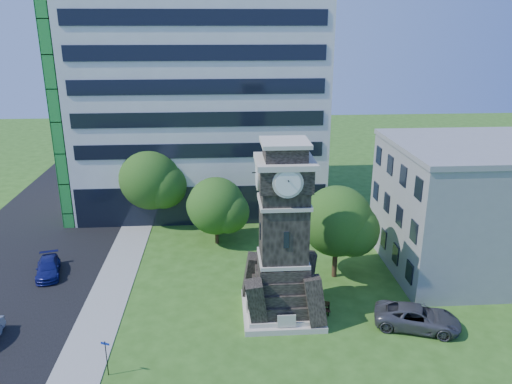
{
  "coord_description": "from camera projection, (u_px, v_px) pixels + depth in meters",
  "views": [
    {
      "loc": [
        -0.89,
        -27.99,
        19.08
      ],
      "look_at": [
        1.61,
        8.01,
        6.87
      ],
      "focal_mm": 35.0,
      "sensor_mm": 36.0,
      "label": 1
    }
  ],
  "objects": [
    {
      "name": "sidewalk",
      "position": [
        109.0,
        296.0,
        36.71
      ],
      "size": [
        3.0,
        70.0,
        0.06
      ],
      "primitive_type": "cube",
      "color": "gray",
      "rests_on": "ground"
    },
    {
      "name": "park_bench",
      "position": [
        315.0,
        307.0,
        34.31
      ],
      "size": [
        2.04,
        0.54,
        1.06
      ],
      "rotation": [
        0.0,
        0.0,
        -0.3
      ],
      "color": "black",
      "rests_on": "ground"
    },
    {
      "name": "clock_tower",
      "position": [
        283.0,
        243.0,
        33.01
      ],
      "size": [
        5.4,
        5.4,
        12.22
      ],
      "color": "beige",
      "rests_on": "ground"
    },
    {
      "name": "street_sign",
      "position": [
        106.0,
        354.0,
        28.08
      ],
      "size": [
        0.54,
        0.05,
        2.25
      ],
      "rotation": [
        0.0,
        0.0,
        -0.38
      ],
      "color": "black",
      "rests_on": "ground"
    },
    {
      "name": "tree_ne",
      "position": [
        281.0,
        182.0,
        49.87
      ],
      "size": [
        4.95,
        4.5,
        6.43
      ],
      "rotation": [
        0.0,
        0.0,
        0.12
      ],
      "color": "#332114",
      "rests_on": "ground"
    },
    {
      "name": "office_tall",
      "position": [
        198.0,
        72.0,
        52.27
      ],
      "size": [
        26.2,
        15.11,
        28.6
      ],
      "color": "white",
      "rests_on": "ground"
    },
    {
      "name": "car_street_north",
      "position": [
        48.0,
        268.0,
        39.73
      ],
      "size": [
        2.7,
        4.53,
        1.23
      ],
      "primitive_type": "imported",
      "rotation": [
        0.0,
        0.0,
        0.25
      ],
      "color": "navy",
      "rests_on": "ground"
    },
    {
      "name": "office_low",
      "position": [
        485.0,
        207.0,
        39.82
      ],
      "size": [
        15.2,
        12.2,
        10.4
      ],
      "color": "gray",
      "rests_on": "ground"
    },
    {
      "name": "car_east_lot",
      "position": [
        417.0,
        317.0,
        32.75
      ],
      "size": [
        6.05,
        4.17,
        1.53
      ],
      "primitive_type": "imported",
      "rotation": [
        0.0,
        0.0,
        1.25
      ],
      "color": "#49494E",
      "rests_on": "ground"
    },
    {
      "name": "tree_nw",
      "position": [
        152.0,
        180.0,
        48.86
      ],
      "size": [
        6.79,
        6.18,
        7.82
      ],
      "rotation": [
        0.0,
        0.0,
        -0.31
      ],
      "color": "#332114",
      "rests_on": "ground"
    },
    {
      "name": "tree_east",
      "position": [
        338.0,
        223.0,
        38.26
      ],
      "size": [
        6.03,
        5.48,
        7.47
      ],
      "rotation": [
        0.0,
        0.0,
        0.34
      ],
      "color": "#332114",
      "rests_on": "ground"
    },
    {
      "name": "ground",
      "position": [
        240.0,
        331.0,
        32.62
      ],
      "size": [
        160.0,
        160.0,
        0.0
      ],
      "primitive_type": "plane",
      "color": "#2E5819",
      "rests_on": "ground"
    },
    {
      "name": "tree_nc",
      "position": [
        217.0,
        207.0,
        44.58
      ],
      "size": [
        5.68,
        5.16,
        6.23
      ],
      "rotation": [
        0.0,
        0.0,
        -0.42
      ],
      "color": "#332114",
      "rests_on": "ground"
    }
  ]
}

